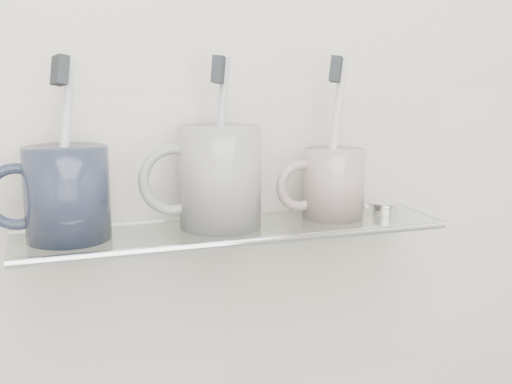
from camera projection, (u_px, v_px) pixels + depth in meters
name	position (u px, v px, depth m)	size (l,w,h in m)	color
wall_back	(218.00, 95.00, 0.78)	(2.50, 2.50, 0.00)	beige
shelf_glass	(234.00, 230.00, 0.75)	(0.50, 0.12, 0.01)	silver
shelf_rail	(248.00, 242.00, 0.70)	(0.01, 0.01, 0.50)	silver
bracket_left	(47.00, 244.00, 0.73)	(0.02, 0.02, 0.03)	silver
bracket_right	(373.00, 217.00, 0.86)	(0.02, 0.02, 0.03)	silver
mug_left	(67.00, 194.00, 0.69)	(0.09, 0.09, 0.10)	black
mug_left_handle	(17.00, 197.00, 0.67)	(0.07, 0.07, 0.01)	black
toothbrush_left	(65.00, 147.00, 0.68)	(0.01, 0.01, 0.19)	silver
bristles_left	(60.00, 70.00, 0.66)	(0.01, 0.02, 0.03)	#24282D
mug_center	(220.00, 177.00, 0.74)	(0.10, 0.10, 0.12)	white
mug_center_handle	(174.00, 180.00, 0.72)	(0.08, 0.08, 0.01)	white
toothbrush_center	(220.00, 141.00, 0.73)	(0.01, 0.01, 0.19)	#A4ACB8
bristles_center	(219.00, 70.00, 0.72)	(0.01, 0.02, 0.03)	#24282D
mug_right	(333.00, 184.00, 0.79)	(0.08, 0.08, 0.09)	silver
mug_right_handle	(301.00, 186.00, 0.78)	(0.06, 0.06, 0.01)	silver
toothbrush_right	(335.00, 136.00, 0.78)	(0.01, 0.01, 0.19)	silver
bristles_right	(336.00, 69.00, 0.76)	(0.01, 0.02, 0.03)	#24282D
chrome_cap	(385.00, 208.00, 0.82)	(0.03, 0.03, 0.01)	silver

